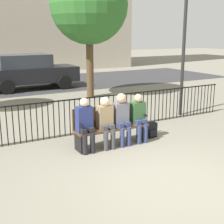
{
  "coord_description": "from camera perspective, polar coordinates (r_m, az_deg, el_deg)",
  "views": [
    {
      "loc": [
        -3.33,
        -3.92,
        2.52
      ],
      "look_at": [
        0.0,
        2.08,
        0.8
      ],
      "focal_mm": 50.0,
      "sensor_mm": 36.0,
      "label": 1
    }
  ],
  "objects": [
    {
      "name": "park_bench",
      "position": [
        7.22,
        -0.31,
        -2.21
      ],
      "size": [
        1.78,
        0.45,
        0.92
      ],
      "color": "#4C331E",
      "rests_on": "ground"
    },
    {
      "name": "tree_0",
      "position": [
        12.71,
        -4.24,
        18.89
      ],
      "size": [
        3.02,
        3.02,
        5.12
      ],
      "color": "#4C3823",
      "rests_on": "ground"
    },
    {
      "name": "parked_car_0",
      "position": [
        15.15,
        -14.88,
        7.25
      ],
      "size": [
        4.2,
        1.94,
        1.62
      ],
      "color": "black",
      "rests_on": "ground"
    },
    {
      "name": "lamp_post",
      "position": [
        9.95,
        13.1,
        13.65
      ],
      "size": [
        0.28,
        0.28,
        3.81
      ],
      "color": "black",
      "rests_on": "ground"
    },
    {
      "name": "ground_plane",
      "position": [
        5.73,
        10.4,
        -12.28
      ],
      "size": [
        80.0,
        80.0,
        0.0
      ],
      "primitive_type": "plane",
      "color": "gray"
    },
    {
      "name": "street_surface",
      "position": [
        16.46,
        -17.06,
        4.66
      ],
      "size": [
        24.0,
        6.0,
        0.01
      ],
      "color": "#333335",
      "rests_on": "ground"
    },
    {
      "name": "seated_person_2",
      "position": [
        7.17,
        1.79,
        -0.72
      ],
      "size": [
        0.34,
        0.39,
        1.22
      ],
      "color": "navy",
      "rests_on": "ground"
    },
    {
      "name": "seated_person_3",
      "position": [
        7.43,
        4.9,
        -0.61
      ],
      "size": [
        0.34,
        0.39,
        1.15
      ],
      "color": "navy",
      "rests_on": "ground"
    },
    {
      "name": "seated_person_0",
      "position": [
        6.77,
        -4.94,
        -1.89
      ],
      "size": [
        0.34,
        0.39,
        1.2
      ],
      "color": "black",
      "rests_on": "ground"
    },
    {
      "name": "backpack",
      "position": [
        7.88,
        7.09,
        -3.31
      ],
      "size": [
        0.3,
        0.21,
        0.37
      ],
      "color": "black",
      "rests_on": "ground"
    },
    {
      "name": "fence_railing",
      "position": [
        8.12,
        -4.03,
        0.06
      ],
      "size": [
        9.01,
        0.03,
        0.95
      ],
      "color": "black",
      "rests_on": "ground"
    },
    {
      "name": "seated_person_1",
      "position": [
        6.98,
        -1.15,
        -1.4
      ],
      "size": [
        0.34,
        0.39,
        1.17
      ],
      "color": "#3D3D42",
      "rests_on": "ground"
    }
  ]
}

